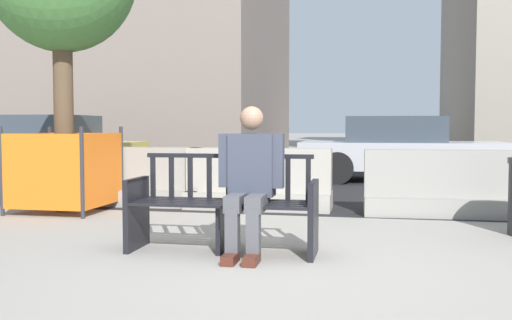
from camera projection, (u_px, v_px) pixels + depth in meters
name	position (u px, v px, depth m)	size (l,w,h in m)	color
ground_plane	(283.00, 268.00, 4.56)	(200.00, 200.00, 0.00)	gray
street_asphalt	(342.00, 176.00, 13.07)	(120.00, 12.00, 0.01)	black
street_bench	(223.00, 208.00, 5.15)	(1.70, 0.55, 0.88)	black
seated_person	(250.00, 177.00, 5.03)	(0.58, 0.72, 1.31)	#383D4C
jersey_barrier_centre	(259.00, 184.00, 7.86)	(2.01, 0.71, 0.84)	#9E998E
jersey_barrier_left	(135.00, 182.00, 8.26)	(2.03, 0.78, 0.84)	gray
jersey_barrier_right	(444.00, 189.00, 7.26)	(2.03, 0.76, 0.84)	gray
construction_fence	(65.00, 169.00, 7.65)	(1.16, 1.16, 1.14)	#2D2D33
car_taxi_near	(33.00, 148.00, 12.06)	(4.71, 2.06, 1.37)	#DBC64C
car_sedan_mid	(399.00, 149.00, 11.90)	(4.25, 2.10, 1.35)	#B7B7BC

